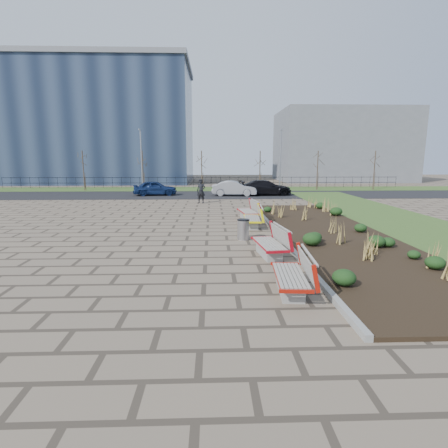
{
  "coord_description": "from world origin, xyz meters",
  "views": [
    {
      "loc": [
        1.07,
        -9.77,
        3.33
      ],
      "look_at": [
        1.5,
        3.0,
        0.9
      ],
      "focal_mm": 28.0,
      "sensor_mm": 36.0,
      "label": 1
    }
  ],
  "objects_px": {
    "bench_b": "(269,242)",
    "lamp_west": "(142,161)",
    "car_black": "(266,188)",
    "car_silver": "(234,188)",
    "lamp_east": "(280,161)",
    "litter_bin": "(243,230)",
    "bench_d": "(248,210)",
    "pedestrian": "(201,191)",
    "bench_a": "(290,273)",
    "bench_c": "(252,217)",
    "car_blue": "(155,188)"
  },
  "relations": [
    {
      "from": "litter_bin",
      "to": "bench_b",
      "type": "bearing_deg",
      "value": -75.04
    },
    {
      "from": "bench_b",
      "to": "bench_d",
      "type": "height_order",
      "value": "same"
    },
    {
      "from": "bench_d",
      "to": "car_blue",
      "type": "bearing_deg",
      "value": 112.0
    },
    {
      "from": "bench_c",
      "to": "car_silver",
      "type": "xyz_separation_m",
      "value": [
        0.04,
        14.21,
        0.17
      ]
    },
    {
      "from": "bench_a",
      "to": "lamp_west",
      "type": "distance_m",
      "value": 29.05
    },
    {
      "from": "bench_a",
      "to": "pedestrian",
      "type": "bearing_deg",
      "value": 103.19
    },
    {
      "from": "bench_a",
      "to": "litter_bin",
      "type": "bearing_deg",
      "value": 100.87
    },
    {
      "from": "bench_c",
      "to": "bench_a",
      "type": "bearing_deg",
      "value": -86.24
    },
    {
      "from": "bench_d",
      "to": "car_blue",
      "type": "xyz_separation_m",
      "value": [
        -7.04,
        12.54,
        0.17
      ]
    },
    {
      "from": "lamp_west",
      "to": "car_silver",
      "type": "bearing_deg",
      "value": -28.48
    },
    {
      "from": "lamp_west",
      "to": "bench_d",
      "type": "bearing_deg",
      "value": -61.95
    },
    {
      "from": "car_silver",
      "to": "car_blue",
      "type": "bearing_deg",
      "value": 91.89
    },
    {
      "from": "bench_c",
      "to": "lamp_east",
      "type": "bearing_deg",
      "value": 79.1
    },
    {
      "from": "bench_a",
      "to": "car_blue",
      "type": "xyz_separation_m",
      "value": [
        -7.04,
        23.16,
        0.17
      ]
    },
    {
      "from": "bench_a",
      "to": "pedestrian",
      "type": "relative_size",
      "value": 1.17
    },
    {
      "from": "bench_b",
      "to": "car_black",
      "type": "height_order",
      "value": "car_black"
    },
    {
      "from": "car_black",
      "to": "pedestrian",
      "type": "bearing_deg",
      "value": 129.91
    },
    {
      "from": "bench_a",
      "to": "car_blue",
      "type": "relative_size",
      "value": 0.55
    },
    {
      "from": "bench_c",
      "to": "car_blue",
      "type": "relative_size",
      "value": 0.55
    },
    {
      "from": "car_black",
      "to": "bench_d",
      "type": "bearing_deg",
      "value": 163.5
    },
    {
      "from": "bench_c",
      "to": "lamp_west",
      "type": "xyz_separation_m",
      "value": [
        -9.0,
        19.11,
        2.54
      ]
    },
    {
      "from": "pedestrian",
      "to": "lamp_east",
      "type": "distance_m",
      "value": 12.73
    },
    {
      "from": "car_silver",
      "to": "bench_a",
      "type": "bearing_deg",
      "value": -173.72
    },
    {
      "from": "bench_b",
      "to": "litter_bin",
      "type": "bearing_deg",
      "value": 97.94
    },
    {
      "from": "bench_b",
      "to": "bench_d",
      "type": "relative_size",
      "value": 1.0
    },
    {
      "from": "car_silver",
      "to": "lamp_east",
      "type": "height_order",
      "value": "lamp_east"
    },
    {
      "from": "bench_b",
      "to": "lamp_east",
      "type": "xyz_separation_m",
      "value": [
        5.0,
        24.22,
        2.54
      ]
    },
    {
      "from": "car_silver",
      "to": "car_black",
      "type": "relative_size",
      "value": 0.85
    },
    {
      "from": "bench_b",
      "to": "lamp_west",
      "type": "relative_size",
      "value": 0.35
    },
    {
      "from": "bench_b",
      "to": "pedestrian",
      "type": "distance_m",
      "value": 14.62
    },
    {
      "from": "car_blue",
      "to": "lamp_west",
      "type": "height_order",
      "value": "lamp_west"
    },
    {
      "from": "bench_d",
      "to": "car_blue",
      "type": "relative_size",
      "value": 0.55
    },
    {
      "from": "bench_c",
      "to": "pedestrian",
      "type": "xyz_separation_m",
      "value": [
        -2.76,
        9.25,
        0.4
      ]
    },
    {
      "from": "bench_d",
      "to": "bench_b",
      "type": "bearing_deg",
      "value": -97.3
    },
    {
      "from": "pedestrian",
      "to": "car_blue",
      "type": "relative_size",
      "value": 0.47
    },
    {
      "from": "bench_a",
      "to": "bench_c",
      "type": "bearing_deg",
      "value": 94.3
    },
    {
      "from": "bench_a",
      "to": "lamp_west",
      "type": "xyz_separation_m",
      "value": [
        -9.0,
        27.5,
        2.54
      ]
    },
    {
      "from": "lamp_west",
      "to": "car_black",
      "type": "bearing_deg",
      "value": -21.02
    },
    {
      "from": "bench_c",
      "to": "litter_bin",
      "type": "bearing_deg",
      "value": -100.5
    },
    {
      "from": "bench_a",
      "to": "lamp_east",
      "type": "xyz_separation_m",
      "value": [
        5.0,
        27.5,
        2.54
      ]
    },
    {
      "from": "car_blue",
      "to": "lamp_west",
      "type": "xyz_separation_m",
      "value": [
        -1.96,
        4.35,
        2.37
      ]
    },
    {
      "from": "bench_d",
      "to": "car_black",
      "type": "distance_m",
      "value": 12.66
    },
    {
      "from": "litter_bin",
      "to": "car_silver",
      "type": "relative_size",
      "value": 0.21
    },
    {
      "from": "bench_d",
      "to": "car_blue",
      "type": "distance_m",
      "value": 14.38
    },
    {
      "from": "bench_c",
      "to": "bench_b",
      "type": "bearing_deg",
      "value": -86.24
    },
    {
      "from": "bench_d",
      "to": "litter_bin",
      "type": "relative_size",
      "value": 2.53
    },
    {
      "from": "pedestrian",
      "to": "car_black",
      "type": "height_order",
      "value": "pedestrian"
    },
    {
      "from": "pedestrian",
      "to": "lamp_east",
      "type": "xyz_separation_m",
      "value": [
        7.76,
        9.86,
        2.14
      ]
    },
    {
      "from": "litter_bin",
      "to": "pedestrian",
      "type": "height_order",
      "value": "pedestrian"
    },
    {
      "from": "car_silver",
      "to": "lamp_west",
      "type": "xyz_separation_m",
      "value": [
        -9.04,
        4.9,
        2.37
      ]
    }
  ]
}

